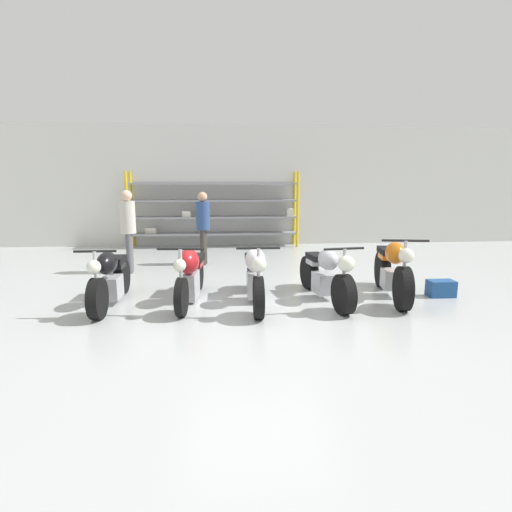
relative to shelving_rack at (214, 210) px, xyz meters
name	(u,v)px	position (x,y,z in m)	size (l,w,h in m)	color
ground_plane	(258,303)	(0.85, -5.80, -1.11)	(30.00, 30.00, 0.00)	#B2B7B7
back_wall	(241,186)	(0.85, 0.36, 0.69)	(30.00, 0.08, 3.60)	silver
shelving_rack	(214,210)	(0.00, 0.00, 0.00)	(5.02, 0.63, 2.22)	gold
motorcycle_black	(110,278)	(-1.49, -5.71, -0.68)	(0.58, 1.95, 0.99)	black
motorcycle_red	(190,274)	(-0.24, -5.63, -0.65)	(0.68, 2.04, 1.00)	black
motorcycle_white	(255,275)	(0.80, -5.80, -0.65)	(0.62, 2.15, 1.03)	black
motorcycle_silver	(326,274)	(1.97, -5.74, -0.67)	(0.63, 2.09, 0.99)	black
motorcycle_orange	(392,270)	(3.12, -5.67, -0.63)	(0.69, 2.05, 1.08)	black
person_browsing	(203,222)	(-0.18, -2.63, -0.11)	(0.36, 0.36, 1.70)	#38332D
person_near_rack	(128,224)	(-1.72, -3.38, -0.07)	(0.36, 0.36, 1.76)	#595960
toolbox	(441,288)	(4.00, -5.67, -0.97)	(0.44, 0.26, 0.28)	#1E4C8C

